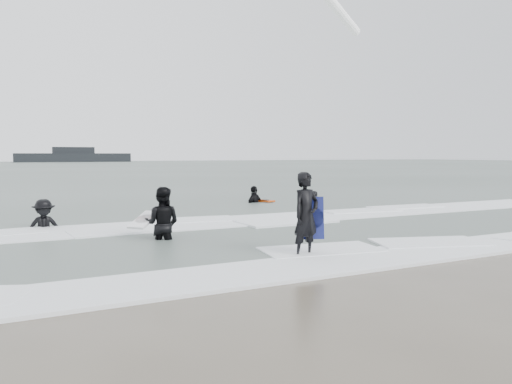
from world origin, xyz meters
name	(u,v)px	position (x,y,z in m)	size (l,w,h in m)	color
ground	(353,255)	(0.00, 0.00, 0.00)	(320.00, 320.00, 0.00)	brown
sea	(57,168)	(0.00, 80.00, 0.06)	(320.00, 320.00, 0.00)	#47544C
surfer_centre	(306,257)	(-1.09, 0.27, 0.00)	(0.70, 0.46, 1.92)	black
surfer_wading	(162,241)	(-3.36, 3.79, 0.00)	(0.96, 0.75, 1.98)	black
surfer_breaker	(44,230)	(-6.07, 7.24, 0.00)	(1.15, 0.66, 1.78)	black
surfer_right_near	(254,203)	(3.21, 11.70, 0.00)	(1.16, 0.48, 1.97)	black
surfer_right_far	(314,197)	(7.52, 13.29, 0.00)	(0.73, 0.48, 1.50)	black
surf_foam	(276,231)	(0.00, 3.70, 0.04)	(30.03, 9.06, 0.09)	white
bodyboards	(242,210)	(-0.28, 5.46, 0.50)	(8.40, 11.97, 1.25)	#10154D
vessel_horizon	(74,157)	(9.74, 146.14, 1.61)	(32.08, 5.73, 4.35)	black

